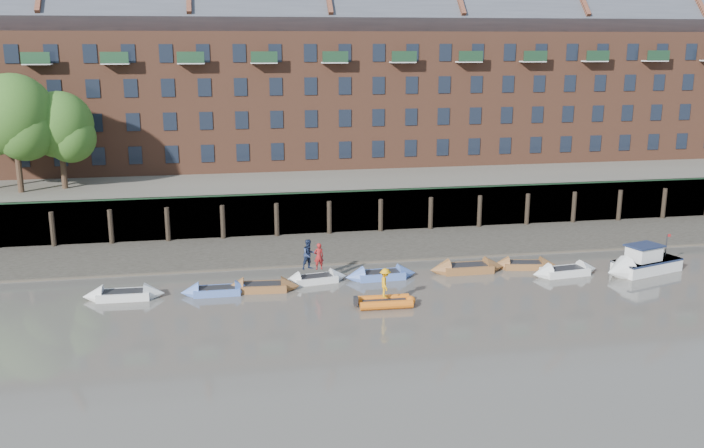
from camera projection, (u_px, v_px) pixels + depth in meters
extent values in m
plane|color=#57524A|center=(437.00, 343.00, 36.51)|extent=(220.00, 220.00, 0.00)
cube|color=#3D382F|center=(365.00, 246.00, 53.70)|extent=(110.00, 8.00, 0.50)
cube|color=#4C4336|center=(375.00, 259.00, 50.45)|extent=(110.00, 1.60, 0.10)
cube|color=#2D2A26|center=(354.00, 211.00, 57.52)|extent=(110.00, 0.80, 3.20)
cylinder|color=black|center=(53.00, 230.00, 53.12)|extent=(0.36, 0.36, 2.60)
cylinder|color=black|center=(111.00, 227.00, 53.82)|extent=(0.36, 0.36, 2.60)
cylinder|color=black|center=(168.00, 225.00, 54.52)|extent=(0.36, 0.36, 2.60)
cylinder|color=black|center=(223.00, 223.00, 55.22)|extent=(0.36, 0.36, 2.60)
cylinder|color=black|center=(277.00, 220.00, 55.92)|extent=(0.36, 0.36, 2.60)
cylinder|color=black|center=(329.00, 218.00, 56.62)|extent=(0.36, 0.36, 2.60)
cylinder|color=black|center=(381.00, 216.00, 57.32)|extent=(0.36, 0.36, 2.60)
cylinder|color=black|center=(431.00, 214.00, 58.02)|extent=(0.36, 0.36, 2.60)
cylinder|color=black|center=(480.00, 212.00, 58.72)|extent=(0.36, 0.36, 2.60)
cylinder|color=black|center=(527.00, 210.00, 59.42)|extent=(0.36, 0.36, 2.60)
cylinder|color=black|center=(574.00, 208.00, 60.12)|extent=(0.36, 0.36, 2.60)
cylinder|color=black|center=(619.00, 206.00, 60.82)|extent=(0.36, 0.36, 2.60)
cylinder|color=black|center=(664.00, 204.00, 61.52)|extent=(0.36, 0.36, 2.60)
cube|color=#264C2D|center=(354.00, 191.00, 56.83)|extent=(110.00, 0.06, 0.10)
cube|color=#5E594D|center=(327.00, 180.00, 70.50)|extent=(110.00, 28.00, 3.20)
cube|color=brown|center=(325.00, 98.00, 69.64)|extent=(80.00, 10.00, 12.00)
cube|color=#42444C|center=(325.00, 18.00, 67.91)|extent=(80.60, 15.56, 15.56)
cube|color=black|center=(23.00, 158.00, 61.30)|extent=(1.10, 0.12, 1.50)
cube|color=black|center=(61.00, 157.00, 61.83)|extent=(1.10, 0.12, 1.50)
cube|color=black|center=(98.00, 156.00, 62.35)|extent=(1.10, 0.12, 1.50)
cube|color=black|center=(135.00, 155.00, 62.88)|extent=(1.10, 0.12, 1.50)
cube|color=black|center=(172.00, 154.00, 63.40)|extent=(1.10, 0.12, 1.50)
cube|color=black|center=(208.00, 153.00, 63.93)|extent=(1.10, 0.12, 1.50)
cube|color=black|center=(243.00, 152.00, 64.45)|extent=(1.10, 0.12, 1.50)
cube|color=black|center=(277.00, 152.00, 64.98)|extent=(1.10, 0.12, 1.50)
cube|color=black|center=(312.00, 151.00, 65.50)|extent=(1.10, 0.12, 1.50)
cube|color=black|center=(345.00, 150.00, 66.02)|extent=(1.10, 0.12, 1.50)
cube|color=black|center=(378.00, 149.00, 66.55)|extent=(1.10, 0.12, 1.50)
cube|color=black|center=(411.00, 148.00, 67.07)|extent=(1.10, 0.12, 1.50)
cube|color=black|center=(443.00, 147.00, 67.60)|extent=(1.10, 0.12, 1.50)
cube|color=black|center=(474.00, 146.00, 68.12)|extent=(1.10, 0.12, 1.50)
cube|color=black|center=(505.00, 146.00, 68.65)|extent=(1.10, 0.12, 1.50)
cube|color=black|center=(536.00, 145.00, 69.17)|extent=(1.10, 0.12, 1.50)
cube|color=black|center=(566.00, 144.00, 69.70)|extent=(1.10, 0.12, 1.50)
cube|color=black|center=(595.00, 143.00, 70.22)|extent=(1.10, 0.12, 1.50)
cube|color=black|center=(624.00, 143.00, 70.75)|extent=(1.10, 0.12, 1.50)
cube|color=black|center=(653.00, 142.00, 71.27)|extent=(1.10, 0.12, 1.50)
cube|color=black|center=(682.00, 141.00, 71.80)|extent=(1.10, 0.12, 1.50)
cube|color=black|center=(19.00, 124.00, 60.63)|extent=(1.10, 0.12, 1.50)
cube|color=black|center=(58.00, 123.00, 61.16)|extent=(1.10, 0.12, 1.50)
cube|color=black|center=(96.00, 123.00, 61.68)|extent=(1.10, 0.12, 1.50)
cube|color=black|center=(133.00, 122.00, 62.21)|extent=(1.10, 0.12, 1.50)
cube|color=black|center=(170.00, 121.00, 62.73)|extent=(1.10, 0.12, 1.50)
cube|color=black|center=(206.00, 121.00, 63.25)|extent=(1.10, 0.12, 1.50)
cube|color=black|center=(242.00, 120.00, 63.78)|extent=(1.10, 0.12, 1.50)
cube|color=black|center=(277.00, 119.00, 64.30)|extent=(1.10, 0.12, 1.50)
cube|color=black|center=(311.00, 119.00, 64.83)|extent=(1.10, 0.12, 1.50)
cube|color=black|center=(345.00, 118.00, 65.35)|extent=(1.10, 0.12, 1.50)
cube|color=black|center=(378.00, 118.00, 65.88)|extent=(1.10, 0.12, 1.50)
cube|color=black|center=(411.00, 117.00, 66.40)|extent=(1.10, 0.12, 1.50)
cube|color=black|center=(443.00, 116.00, 66.93)|extent=(1.10, 0.12, 1.50)
cube|color=black|center=(475.00, 116.00, 67.45)|extent=(1.10, 0.12, 1.50)
cube|color=black|center=(507.00, 115.00, 67.98)|extent=(1.10, 0.12, 1.50)
cube|color=black|center=(537.00, 115.00, 68.50)|extent=(1.10, 0.12, 1.50)
cube|color=black|center=(568.00, 114.00, 69.03)|extent=(1.10, 0.12, 1.50)
cube|color=black|center=(598.00, 113.00, 69.55)|extent=(1.10, 0.12, 1.50)
cube|color=black|center=(627.00, 113.00, 70.08)|extent=(1.10, 0.12, 1.50)
cube|color=black|center=(656.00, 112.00, 70.60)|extent=(1.10, 0.12, 1.50)
cube|color=black|center=(685.00, 112.00, 71.13)|extent=(1.10, 0.12, 1.50)
cube|color=black|center=(15.00, 89.00, 59.96)|extent=(1.10, 0.12, 1.50)
cube|color=black|center=(54.00, 89.00, 60.48)|extent=(1.10, 0.12, 1.50)
cube|color=black|center=(93.00, 89.00, 61.01)|extent=(1.10, 0.12, 1.50)
cube|color=black|center=(131.00, 88.00, 61.53)|extent=(1.10, 0.12, 1.50)
cube|color=black|center=(168.00, 88.00, 62.06)|extent=(1.10, 0.12, 1.50)
cube|color=black|center=(205.00, 87.00, 62.58)|extent=(1.10, 0.12, 1.50)
cube|color=black|center=(240.00, 87.00, 63.11)|extent=(1.10, 0.12, 1.50)
cube|color=black|center=(276.00, 87.00, 63.63)|extent=(1.10, 0.12, 1.50)
cube|color=black|center=(311.00, 86.00, 64.16)|extent=(1.10, 0.12, 1.50)
cube|color=black|center=(345.00, 86.00, 64.68)|extent=(1.10, 0.12, 1.50)
cube|color=black|center=(379.00, 85.00, 65.21)|extent=(1.10, 0.12, 1.50)
cube|color=black|center=(412.00, 85.00, 65.73)|extent=(1.10, 0.12, 1.50)
cube|color=black|center=(444.00, 85.00, 66.26)|extent=(1.10, 0.12, 1.50)
cube|color=black|center=(476.00, 84.00, 66.78)|extent=(1.10, 0.12, 1.50)
cube|color=black|center=(508.00, 84.00, 67.31)|extent=(1.10, 0.12, 1.50)
cube|color=black|center=(539.00, 84.00, 67.83)|extent=(1.10, 0.12, 1.50)
cube|color=black|center=(570.00, 83.00, 68.36)|extent=(1.10, 0.12, 1.50)
cube|color=black|center=(600.00, 83.00, 68.88)|extent=(1.10, 0.12, 1.50)
cube|color=black|center=(630.00, 83.00, 69.40)|extent=(1.10, 0.12, 1.50)
cube|color=black|center=(659.00, 82.00, 69.93)|extent=(1.10, 0.12, 1.50)
cube|color=black|center=(688.00, 82.00, 70.45)|extent=(1.10, 0.12, 1.50)
cube|color=black|center=(11.00, 54.00, 59.29)|extent=(1.10, 0.12, 1.50)
cube|color=black|center=(51.00, 54.00, 59.81)|extent=(1.10, 0.12, 1.50)
cube|color=black|center=(90.00, 54.00, 60.34)|extent=(1.10, 0.12, 1.50)
cube|color=black|center=(128.00, 53.00, 60.86)|extent=(1.10, 0.12, 1.50)
cube|color=black|center=(166.00, 53.00, 61.39)|extent=(1.10, 0.12, 1.50)
cube|color=black|center=(203.00, 53.00, 61.91)|extent=(1.10, 0.12, 1.50)
cube|color=black|center=(239.00, 53.00, 62.44)|extent=(1.10, 0.12, 1.50)
cube|color=black|center=(275.00, 53.00, 62.96)|extent=(1.10, 0.12, 1.50)
cube|color=black|center=(310.00, 53.00, 63.49)|extent=(1.10, 0.12, 1.50)
cube|color=black|center=(345.00, 53.00, 64.01)|extent=(1.10, 0.12, 1.50)
cube|color=black|center=(379.00, 53.00, 64.54)|extent=(1.10, 0.12, 1.50)
cube|color=black|center=(412.00, 53.00, 65.06)|extent=(1.10, 0.12, 1.50)
cube|color=black|center=(445.00, 53.00, 65.58)|extent=(1.10, 0.12, 1.50)
cube|color=black|center=(478.00, 52.00, 66.11)|extent=(1.10, 0.12, 1.50)
cube|color=black|center=(510.00, 52.00, 66.63)|extent=(1.10, 0.12, 1.50)
cube|color=black|center=(541.00, 52.00, 67.16)|extent=(1.10, 0.12, 1.50)
cube|color=black|center=(572.00, 52.00, 67.68)|extent=(1.10, 0.12, 1.50)
cube|color=black|center=(602.00, 52.00, 68.21)|extent=(1.10, 0.12, 1.50)
cube|color=black|center=(632.00, 52.00, 68.73)|extent=(1.10, 0.12, 1.50)
cube|color=black|center=(662.00, 52.00, 69.26)|extent=(1.10, 0.12, 1.50)
cube|color=black|center=(691.00, 52.00, 69.78)|extent=(1.10, 0.12, 1.50)
cylinder|color=#3A281C|center=(18.00, 161.00, 56.11)|extent=(0.44, 0.44, 4.75)
sphere|color=#376720|center=(13.00, 114.00, 55.26)|extent=(6.08, 6.08, 6.08)
cylinder|color=#3A281C|center=(63.00, 163.00, 57.68)|extent=(0.44, 0.44, 4.00)
sphere|color=#376720|center=(59.00, 125.00, 56.97)|extent=(5.12, 5.12, 5.12)
cube|color=silver|center=(124.00, 295.00, 42.72)|extent=(2.98, 1.41, 0.46)
cone|color=silver|center=(155.00, 293.00, 42.97)|extent=(1.18, 1.36, 1.33)
cone|color=silver|center=(93.00, 296.00, 42.46)|extent=(1.18, 1.36, 1.33)
cube|color=black|center=(124.00, 291.00, 42.67)|extent=(2.48, 1.06, 0.06)
cube|color=#4C6DBA|center=(217.00, 291.00, 43.48)|extent=(2.69, 1.22, 0.42)
cone|color=#4C6DBA|center=(244.00, 289.00, 43.75)|extent=(1.05, 1.22, 1.21)
cone|color=#4C6DBA|center=(190.00, 292.00, 43.21)|extent=(1.05, 1.22, 1.21)
cube|color=black|center=(217.00, 288.00, 43.43)|extent=(2.24, 0.92, 0.06)
cube|color=brown|center=(262.00, 287.00, 44.10)|extent=(2.93, 1.50, 0.44)
cone|color=brown|center=(290.00, 286.00, 44.26)|extent=(1.20, 1.37, 1.28)
cone|color=brown|center=(234.00, 288.00, 43.93)|extent=(1.20, 1.37, 1.28)
cube|color=black|center=(262.00, 284.00, 44.05)|extent=(2.44, 1.14, 0.06)
cube|color=silver|center=(315.00, 279.00, 45.64)|extent=(2.79, 1.59, 0.41)
cone|color=silver|center=(339.00, 277.00, 46.13)|extent=(1.20, 1.33, 1.19)
cone|color=silver|center=(291.00, 282.00, 45.14)|extent=(1.20, 1.33, 1.19)
cube|color=black|center=(315.00, 276.00, 45.59)|extent=(2.31, 1.22, 0.06)
cube|color=#4C6DBA|center=(381.00, 275.00, 46.34)|extent=(2.96, 1.44, 0.45)
cone|color=#4C6DBA|center=(407.00, 273.00, 46.71)|extent=(1.19, 1.36, 1.31)
cone|color=#4C6DBA|center=(354.00, 277.00, 45.97)|extent=(1.19, 1.36, 1.31)
cube|color=black|center=(381.00, 272.00, 46.29)|extent=(2.46, 1.09, 0.06)
cube|color=brown|center=(467.00, 268.00, 47.66)|extent=(3.16, 1.43, 0.49)
cone|color=brown|center=(494.00, 267.00, 47.98)|extent=(1.23, 1.43, 1.43)
cone|color=brown|center=(439.00, 270.00, 47.34)|extent=(1.23, 1.43, 1.43)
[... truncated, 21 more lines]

